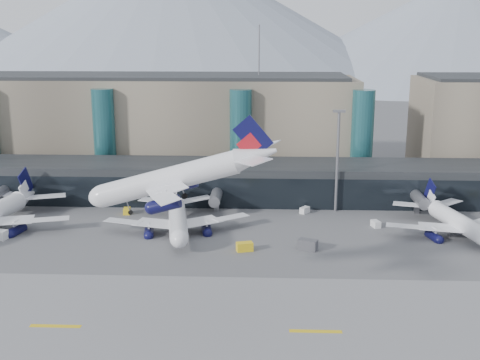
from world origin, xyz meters
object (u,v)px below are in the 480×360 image
Objects in this scene: lightmast_mid at (338,155)px; jet_parked_right at (454,215)px; hero_jet at (187,170)px; veh_c at (308,245)px; veh_g at (376,224)px; jet_parked_mid at (177,211)px; veh_h at (245,247)px; veh_b at (127,211)px; veh_d at (305,210)px.

jet_parked_right is (24.66, -15.65, -10.27)m from lightmast_mid.
lightmast_mid is 66.27m from hero_jet.
lightmast_mid reaches higher than veh_c.
jet_parked_right is 17.39m from veh_g.
jet_parked_mid is at bearing -102.15° from veh_g.
veh_g is 0.77× the size of veh_h.
veh_b is at bearing -113.61° from veh_g.
veh_b is at bearing 125.06° from veh_h.
veh_d is at bearing -92.91° from veh_b.
veh_d reaches higher than veh_b.
veh_g is (15.78, -10.37, -0.01)m from veh_d.
veh_h is (-29.86, -16.80, 0.17)m from veh_g.
veh_c is 25.88m from veh_d.
lightmast_mid reaches higher than veh_h.
veh_d is at bearing 46.91° from veh_h.
lightmast_mid is 20.06m from veh_g.
jet_parked_right is 48.62m from veh_h.
jet_parked_right reaches higher than veh_c.
hero_jet reaches higher than veh_h.
veh_b is 44.29m from veh_d.
hero_jet is at bearing -101.74° from veh_c.
lightmast_mid is 6.51× the size of veh_c.
hero_jet is 0.91× the size of jet_parked_mid.
veh_d is (44.21, 2.57, 0.02)m from veh_b.
lightmast_mid is 7.65× the size of veh_h.
jet_parked_right is at bearing 42.50° from veh_c.
hero_jet is at bearing -55.40° from veh_g.
veh_g is at bearing 56.46° from hero_jet.
jet_parked_mid is 45.96m from veh_g.
lightmast_mid reaches higher than jet_parked_right.
jet_parked_right is 77.60m from veh_b.
hero_jet reaches higher than jet_parked_mid.
veh_g is at bearing -103.64° from veh_b.
veh_h is at bearing -76.82° from veh_g.
hero_jet is 63.84m from veh_g.
veh_g is at bearing -57.36° from lightmast_mid.
veh_b is at bearing 42.86° from jet_parked_mid.
hero_jet reaches higher than veh_c.
veh_g is at bearing 65.20° from veh_c.
veh_h is at bearing -126.93° from lightmast_mid.
lightmast_mid is 9.97× the size of veh_b.
veh_h reaches higher than veh_g.
hero_jet is 9.45× the size of veh_h.
jet_parked_mid is 18.39m from veh_b.
veh_h reaches higher than veh_d.
veh_g is (37.62, 46.12, -23.10)m from hero_jet.
veh_h is at bearing -135.46° from veh_b.
veh_b is 49.10m from veh_c.
veh_h is at bearing 80.83° from hero_jet.
jet_parked_mid reaches higher than veh_b.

